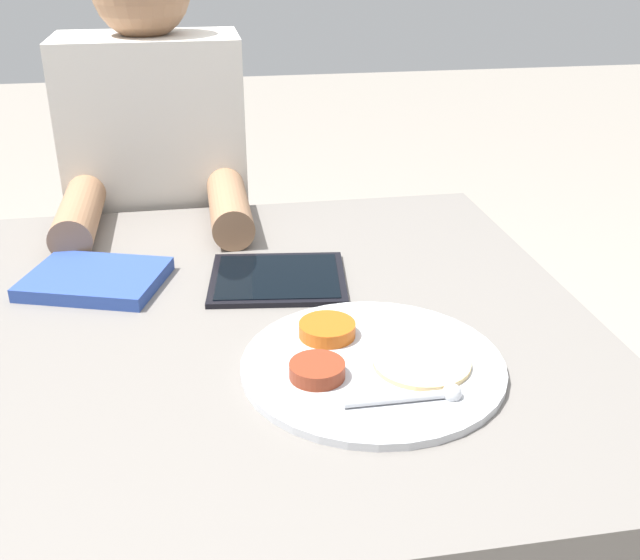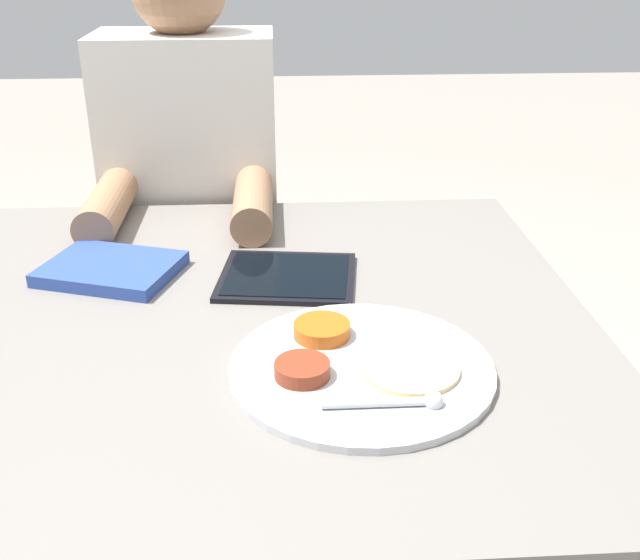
{
  "view_description": "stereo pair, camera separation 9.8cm",
  "coord_description": "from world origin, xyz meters",
  "px_view_note": "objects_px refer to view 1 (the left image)",
  "views": [
    {
      "loc": [
        -0.04,
        -0.9,
        1.23
      ],
      "look_at": [
        0.11,
        -0.02,
        0.81
      ],
      "focal_mm": 42.0,
      "sensor_mm": 36.0,
      "label": 1
    },
    {
      "loc": [
        0.06,
        -0.91,
        1.23
      ],
      "look_at": [
        0.11,
        -0.02,
        0.81
      ],
      "focal_mm": 42.0,
      "sensor_mm": 36.0,
      "label": 2
    }
  ],
  "objects_px": {
    "thali_tray": "(370,363)",
    "red_notebook": "(95,280)",
    "tablet_device": "(278,278)",
    "person_diner": "(167,269)"
  },
  "relations": [
    {
      "from": "thali_tray",
      "to": "red_notebook",
      "type": "distance_m",
      "value": 0.45
    },
    {
      "from": "thali_tray",
      "to": "person_diner",
      "type": "bearing_deg",
      "value": 110.11
    },
    {
      "from": "thali_tray",
      "to": "tablet_device",
      "type": "distance_m",
      "value": 0.27
    },
    {
      "from": "person_diner",
      "to": "thali_tray",
      "type": "bearing_deg",
      "value": -69.89
    },
    {
      "from": "red_notebook",
      "to": "person_diner",
      "type": "distance_m",
      "value": 0.47
    },
    {
      "from": "red_notebook",
      "to": "person_diner",
      "type": "bearing_deg",
      "value": 78.87
    },
    {
      "from": "red_notebook",
      "to": "tablet_device",
      "type": "bearing_deg",
      "value": -6.85
    },
    {
      "from": "thali_tray",
      "to": "red_notebook",
      "type": "xyz_separation_m",
      "value": [
        -0.35,
        0.29,
        0.0
      ]
    },
    {
      "from": "person_diner",
      "to": "tablet_device",
      "type": "bearing_deg",
      "value": -68.13
    },
    {
      "from": "red_notebook",
      "to": "person_diner",
      "type": "xyz_separation_m",
      "value": [
        0.08,
        0.43,
        -0.18
      ]
    }
  ]
}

